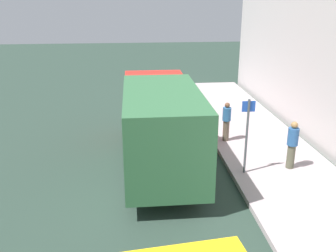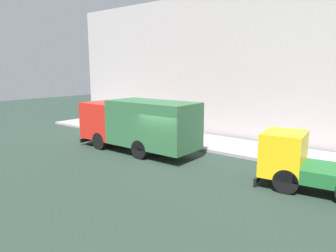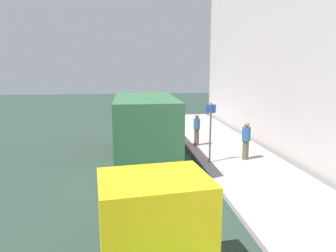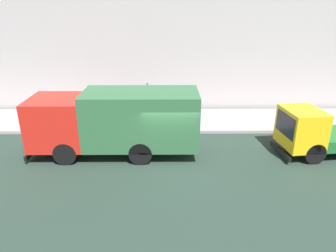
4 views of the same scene
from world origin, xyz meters
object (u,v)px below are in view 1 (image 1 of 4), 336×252
pedestrian_walking (226,121)px  street_sign_post (247,130)px  pedestrian_standing (292,144)px  large_utility_truck (160,120)px

pedestrian_walking → street_sign_post: street_sign_post is taller
pedestrian_walking → pedestrian_standing: bearing=54.9°
pedestrian_standing → street_sign_post: 1.84m
pedestrian_walking → pedestrian_standing: pedestrian_standing is taller
large_utility_truck → pedestrian_walking: 3.42m
large_utility_truck → street_sign_post: 3.10m
large_utility_truck → street_sign_post: bearing=-24.9°
pedestrian_walking → pedestrian_standing: 3.23m
pedestrian_walking → street_sign_post: bearing=23.0°
pedestrian_walking → pedestrian_standing: size_ratio=0.96×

